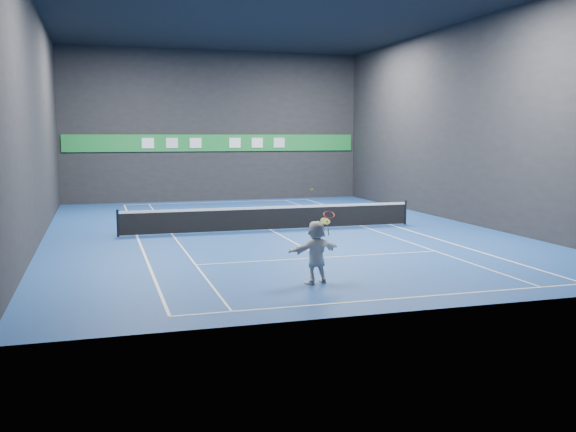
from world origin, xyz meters
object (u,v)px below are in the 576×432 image
object	(u,v)px
player	(316,252)
tennis_net	(271,217)
tennis_ball	(312,190)
tennis_racket	(328,218)

from	to	relation	value
player	tennis_net	distance (m)	9.87
tennis_ball	tennis_racket	xyz separation A→B (m)	(0.42, -0.13, -0.74)
tennis_ball	tennis_racket	world-z (taller)	tennis_ball
player	tennis_racket	world-z (taller)	tennis_racket
tennis_ball	tennis_net	xyz separation A→B (m)	(1.44, 9.60, -1.95)
tennis_racket	tennis_net	bearing A→B (deg)	84.01
player	tennis_net	bearing A→B (deg)	-115.54
tennis_ball	player	bearing A→B (deg)	-68.75
tennis_racket	player	bearing A→B (deg)	-172.37
tennis_racket	tennis_ball	bearing A→B (deg)	163.30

